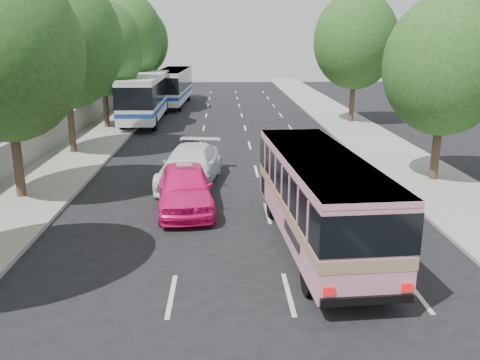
{
  "coord_description": "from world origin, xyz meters",
  "views": [
    {
      "loc": [
        -0.61,
        -13.3,
        6.14
      ],
      "look_at": [
        -0.04,
        2.81,
        1.6
      ],
      "focal_mm": 38.0,
      "sensor_mm": 36.0,
      "label": 1
    }
  ],
  "objects_px": {
    "tour_coach_rear": "(173,84)",
    "white_pickup": "(190,166)",
    "pink_taxi": "(185,188)",
    "pink_bus": "(319,191)",
    "tour_coach_front": "(146,94)"
  },
  "relations": [
    {
      "from": "pink_bus",
      "to": "tour_coach_front",
      "type": "bearing_deg",
      "value": 105.67
    },
    {
      "from": "pink_taxi",
      "to": "tour_coach_front",
      "type": "bearing_deg",
      "value": 96.22
    },
    {
      "from": "pink_taxi",
      "to": "white_pickup",
      "type": "xyz_separation_m",
      "value": [
        0.0,
        3.42,
        -0.04
      ]
    },
    {
      "from": "pink_bus",
      "to": "pink_taxi",
      "type": "bearing_deg",
      "value": 136.2
    },
    {
      "from": "white_pickup",
      "to": "tour_coach_front",
      "type": "relative_size",
      "value": 0.47
    },
    {
      "from": "pink_bus",
      "to": "white_pickup",
      "type": "distance_m",
      "value": 8.22
    },
    {
      "from": "pink_taxi",
      "to": "white_pickup",
      "type": "bearing_deg",
      "value": 84.39
    },
    {
      "from": "tour_coach_front",
      "to": "pink_taxi",
      "type": "bearing_deg",
      "value": -78.51
    },
    {
      "from": "tour_coach_rear",
      "to": "white_pickup",
      "type": "bearing_deg",
      "value": -80.97
    },
    {
      "from": "tour_coach_rear",
      "to": "tour_coach_front",
      "type": "bearing_deg",
      "value": -94.97
    },
    {
      "from": "pink_bus",
      "to": "pink_taxi",
      "type": "xyz_separation_m",
      "value": [
        -4.24,
        3.55,
        -0.92
      ]
    },
    {
      "from": "pink_taxi",
      "to": "tour_coach_rear",
      "type": "bearing_deg",
      "value": 90.32
    },
    {
      "from": "white_pickup",
      "to": "tour_coach_rear",
      "type": "bearing_deg",
      "value": 104.47
    },
    {
      "from": "pink_bus",
      "to": "white_pickup",
      "type": "xyz_separation_m",
      "value": [
        -4.24,
        6.98,
        -0.96
      ]
    },
    {
      "from": "pink_bus",
      "to": "tour_coach_rear",
      "type": "relative_size",
      "value": 0.81
    }
  ]
}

